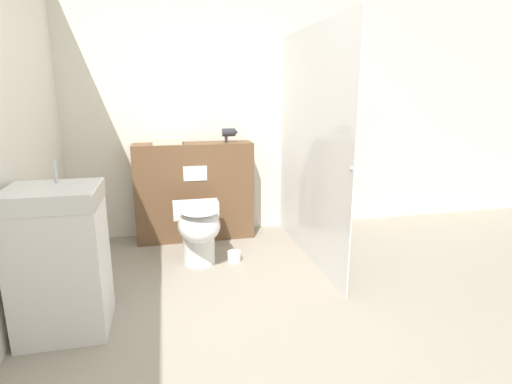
# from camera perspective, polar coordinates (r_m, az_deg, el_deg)

# --- Properties ---
(ground_plane) EXTENTS (12.00, 12.00, 0.00)m
(ground_plane) POSITION_cam_1_polar(r_m,az_deg,el_deg) (2.35, 2.16, -23.38)
(ground_plane) COLOR #9E9384
(wall_back) EXTENTS (8.00, 0.06, 2.50)m
(wall_back) POSITION_cam_1_polar(r_m,az_deg,el_deg) (4.10, -6.07, 11.48)
(wall_back) COLOR silver
(wall_back) RESTS_ON ground_plane
(partition_panel) EXTENTS (1.14, 0.29, 0.96)m
(partition_panel) POSITION_cam_1_polar(r_m,az_deg,el_deg) (3.97, -8.73, 0.06)
(partition_panel) COLOR brown
(partition_panel) RESTS_ON ground_plane
(shower_glass) EXTENTS (0.04, 1.68, 1.96)m
(shower_glass) POSITION_cam_1_polar(r_m,az_deg,el_deg) (3.44, 7.69, 6.41)
(shower_glass) COLOR silver
(shower_glass) RESTS_ON ground_plane
(toilet) EXTENTS (0.40, 0.63, 0.52)m
(toilet) POSITION_cam_1_polar(r_m,az_deg,el_deg) (3.39, -8.21, -5.12)
(toilet) COLOR white
(toilet) RESTS_ON ground_plane
(sink_vanity) EXTENTS (0.51, 0.46, 1.04)m
(sink_vanity) POSITION_cam_1_polar(r_m,az_deg,el_deg) (2.68, -26.14, -8.79)
(sink_vanity) COLOR white
(sink_vanity) RESTS_ON ground_plane
(hair_drier) EXTENTS (0.15, 0.08, 0.14)m
(hair_drier) POSITION_cam_1_polar(r_m,az_deg,el_deg) (3.88, -3.82, 8.45)
(hair_drier) COLOR #2D2D33
(hair_drier) RESTS_ON partition_panel
(folded_towel) EXTENTS (0.27, 0.18, 0.07)m
(folded_towel) POSITION_cam_1_polar(r_m,az_deg,el_deg) (3.86, -12.55, 7.21)
(folded_towel) COLOR beige
(folded_towel) RESTS_ON partition_panel
(spare_toilet_roll) EXTENTS (0.11, 0.11, 0.09)m
(spare_toilet_roll) POSITION_cam_1_polar(r_m,az_deg,el_deg) (3.51, -3.14, -9.17)
(spare_toilet_roll) COLOR white
(spare_toilet_roll) RESTS_ON ground_plane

